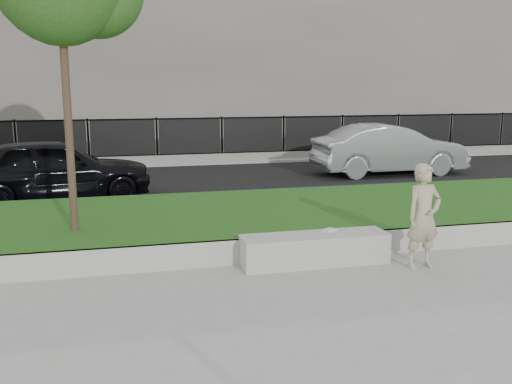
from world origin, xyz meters
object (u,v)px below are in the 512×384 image
object	(u,v)px
stone_bench	(315,249)
car_silver	(389,149)
book	(329,230)
car_dark	(54,169)
man	(423,216)

from	to	relation	value
stone_bench	car_silver	bearing A→B (deg)	56.27
book	car_silver	distance (m)	8.78
stone_bench	car_dark	size ratio (longest dim) A/B	0.52
car_dark	car_silver	world-z (taller)	car_silver
book	man	bearing A→B (deg)	-59.66
man	book	xyz separation A→B (m)	(-1.22, 0.71, -0.31)
man	book	bearing A→B (deg)	142.18
stone_bench	car_dark	world-z (taller)	car_dark
man	book	world-z (taller)	man
stone_bench	book	bearing A→B (deg)	28.18
man	car_dark	distance (m)	8.65
man	car_silver	xyz separation A→B (m)	(3.52, 8.09, -0.01)
stone_bench	car_silver	distance (m)	9.08
car_dark	car_silver	size ratio (longest dim) A/B	0.97
stone_bench	book	xyz separation A→B (m)	(0.29, 0.16, 0.25)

